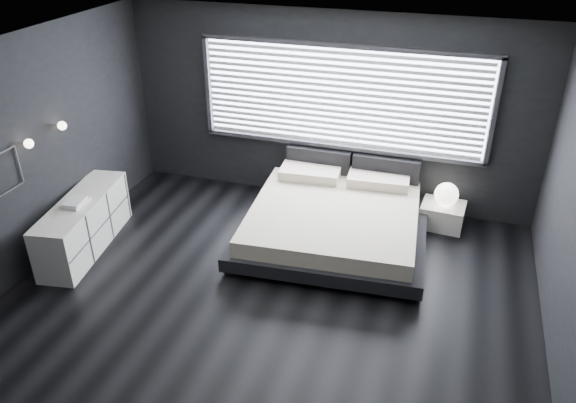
% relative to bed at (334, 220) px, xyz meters
% --- Properties ---
extents(room, '(6.04, 6.00, 2.80)m').
position_rel_bed_xyz_m(room, '(-0.41, -1.60, 1.11)').
color(room, black).
rests_on(room, ground).
extents(window, '(4.14, 0.09, 1.52)m').
position_rel_bed_xyz_m(window, '(-0.21, 1.10, 1.32)').
color(window, white).
rests_on(window, ground).
extents(headboard, '(1.96, 0.16, 0.52)m').
position_rel_bed_xyz_m(headboard, '(0.00, 1.04, 0.28)').
color(headboard, black).
rests_on(headboard, ground).
extents(sconce_near, '(0.18, 0.11, 0.11)m').
position_rel_bed_xyz_m(sconce_near, '(-3.29, -1.55, 1.31)').
color(sconce_near, silver).
rests_on(sconce_near, ground).
extents(sconce_far, '(0.18, 0.11, 0.11)m').
position_rel_bed_xyz_m(sconce_far, '(-3.29, -0.95, 1.31)').
color(sconce_far, silver).
rests_on(sconce_far, ground).
extents(wall_art_lower, '(0.01, 0.48, 0.48)m').
position_rel_bed_xyz_m(wall_art_lower, '(-3.38, -1.90, 1.09)').
color(wall_art_lower, '#47474C').
rests_on(wall_art_lower, ground).
extents(bed, '(2.59, 2.49, 0.63)m').
position_rel_bed_xyz_m(bed, '(0.00, 0.00, 0.00)').
color(bed, black).
rests_on(bed, ground).
extents(nightstand, '(0.61, 0.53, 0.34)m').
position_rel_bed_xyz_m(nightstand, '(1.37, 0.80, -0.12)').
color(nightstand, white).
rests_on(nightstand, ground).
extents(orb_lamp, '(0.33, 0.33, 0.33)m').
position_rel_bed_xyz_m(orb_lamp, '(1.39, 0.80, 0.21)').
color(orb_lamp, white).
rests_on(orb_lamp, nightstand).
extents(dresser, '(0.76, 1.81, 0.70)m').
position_rel_bed_xyz_m(dresser, '(-3.06, -1.18, 0.06)').
color(dresser, white).
rests_on(dresser, ground).
extents(book_stack, '(0.26, 0.34, 0.07)m').
position_rel_bed_xyz_m(book_stack, '(-3.04, -1.28, 0.44)').
color(book_stack, white).
rests_on(book_stack, dresser).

